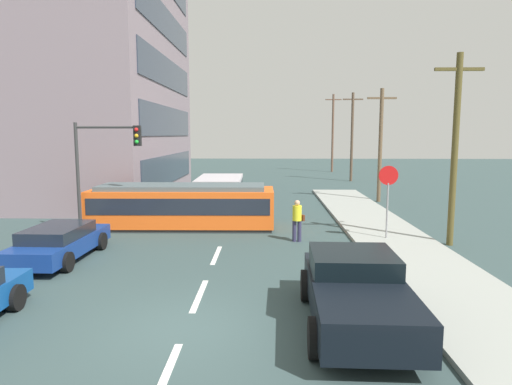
% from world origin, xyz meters
% --- Properties ---
extents(ground_plane, '(120.00, 120.00, 0.00)m').
position_xyz_m(ground_plane, '(0.00, 10.00, 0.00)').
color(ground_plane, '#344848').
extents(sidewalk_curb_right, '(3.20, 36.00, 0.14)m').
position_xyz_m(sidewalk_curb_right, '(6.80, 6.00, 0.07)').
color(sidewalk_curb_right, '#989D96').
rests_on(sidewalk_curb_right, ground).
extents(lane_stripe_0, '(0.16, 2.40, 0.01)m').
position_xyz_m(lane_stripe_0, '(0.00, -2.00, 0.01)').
color(lane_stripe_0, silver).
rests_on(lane_stripe_0, ground).
extents(lane_stripe_1, '(0.16, 2.40, 0.01)m').
position_xyz_m(lane_stripe_1, '(0.00, 2.00, 0.01)').
color(lane_stripe_1, silver).
rests_on(lane_stripe_1, ground).
extents(lane_stripe_2, '(0.16, 2.40, 0.01)m').
position_xyz_m(lane_stripe_2, '(0.00, 6.00, 0.01)').
color(lane_stripe_2, silver).
rests_on(lane_stripe_2, ground).
extents(lane_stripe_3, '(0.16, 2.40, 0.01)m').
position_xyz_m(lane_stripe_3, '(0.00, 16.68, 0.01)').
color(lane_stripe_3, silver).
rests_on(lane_stripe_3, ground).
extents(lane_stripe_4, '(0.16, 2.40, 0.01)m').
position_xyz_m(lane_stripe_4, '(0.00, 22.68, 0.01)').
color(lane_stripe_4, silver).
rests_on(lane_stripe_4, ground).
extents(corner_building, '(17.65, 16.95, 16.00)m').
position_xyz_m(corner_building, '(-13.67, 21.21, 8.00)').
color(corner_building, gray).
rests_on(corner_building, ground).
extents(streetcar_tram, '(8.28, 2.64, 1.98)m').
position_xyz_m(streetcar_tram, '(-2.06, 10.68, 1.02)').
color(streetcar_tram, '#EF5B1B').
rests_on(streetcar_tram, ground).
extents(city_bus, '(2.63, 5.07, 1.78)m').
position_xyz_m(city_bus, '(-0.96, 16.42, 1.02)').
color(city_bus, '#BEB7BD').
rests_on(city_bus, ground).
extents(pedestrian_crossing, '(0.49, 0.36, 1.67)m').
position_xyz_m(pedestrian_crossing, '(2.99, 8.12, 0.94)').
color(pedestrian_crossing, '#2F2C4A').
rests_on(pedestrian_crossing, ground).
extents(pickup_truck_parked, '(2.39, 5.06, 1.55)m').
position_xyz_m(pickup_truck_parked, '(3.76, 0.22, 0.80)').
color(pickup_truck_parked, black).
rests_on(pickup_truck_parked, ground).
extents(parked_sedan_mid, '(2.04, 4.61, 1.19)m').
position_xyz_m(parked_sedan_mid, '(-5.24, 5.29, 0.62)').
color(parked_sedan_mid, navy).
rests_on(parked_sedan_mid, ground).
extents(stop_sign, '(0.76, 0.07, 2.88)m').
position_xyz_m(stop_sign, '(6.56, 8.29, 2.19)').
color(stop_sign, gray).
rests_on(stop_sign, sidewalk_curb_right).
extents(traffic_light_mast, '(2.79, 0.33, 4.74)m').
position_xyz_m(traffic_light_mast, '(-5.05, 9.18, 3.33)').
color(traffic_light_mast, '#333333').
rests_on(traffic_light_mast, ground).
extents(utility_pole_near, '(1.80, 0.24, 7.22)m').
position_xyz_m(utility_pole_near, '(8.84, 7.68, 3.79)').
color(utility_pole_near, brown).
rests_on(utility_pole_near, ground).
extents(utility_pole_mid, '(1.80, 0.24, 7.07)m').
position_xyz_m(utility_pole_mid, '(8.88, 18.98, 3.71)').
color(utility_pole_mid, brown).
rests_on(utility_pole_mid, ground).
extents(utility_pole_far, '(1.80, 0.24, 7.96)m').
position_xyz_m(utility_pole_far, '(9.46, 31.63, 4.16)').
color(utility_pole_far, brown).
rests_on(utility_pole_far, ground).
extents(utility_pole_distant, '(1.80, 0.24, 8.72)m').
position_xyz_m(utility_pole_distant, '(9.21, 41.94, 4.54)').
color(utility_pole_distant, brown).
rests_on(utility_pole_distant, ground).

